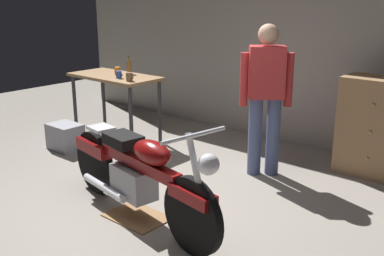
{
  "coord_description": "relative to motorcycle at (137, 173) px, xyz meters",
  "views": [
    {
      "loc": [
        2.97,
        -2.74,
        1.98
      ],
      "look_at": [
        0.03,
        0.7,
        0.65
      ],
      "focal_mm": 43.25,
      "sensor_mm": 36.0,
      "label": 1
    }
  ],
  "objects": [
    {
      "name": "drip_tray",
      "position": [
        -0.03,
        0.01,
        -0.44
      ],
      "size": [
        0.56,
        0.4,
        0.01
      ],
      "primitive_type": "cube",
      "color": "olive",
      "rests_on": "ground_plane"
    },
    {
      "name": "wooden_dresser",
      "position": [
        1.23,
        2.46,
        0.1
      ],
      "size": [
        0.8,
        0.47,
        1.1
      ],
      "color": "#99724C",
      "rests_on": "ground_plane"
    },
    {
      "name": "workbench",
      "position": [
        -2.0,
        1.47,
        0.34
      ],
      "size": [
        1.3,
        0.64,
        0.9
      ],
      "color": "#99724C",
      "rests_on": "ground_plane"
    },
    {
      "name": "person_standing",
      "position": [
        0.27,
        1.67,
        0.48
      ],
      "size": [
        0.47,
        0.41,
        1.67
      ],
      "rotation": [
        0.0,
        0.0,
        3.8
      ],
      "color": "#4F5C87",
      "rests_on": "ground_plane"
    },
    {
      "name": "bottle",
      "position": [
        -1.93,
        1.68,
        0.55
      ],
      "size": [
        0.06,
        0.06,
        0.24
      ],
      "color": "olive",
      "rests_on": "workbench"
    },
    {
      "name": "storage_bin",
      "position": [
        -2.15,
        0.72,
        -0.28
      ],
      "size": [
        0.44,
        0.32,
        0.34
      ],
      "primitive_type": "cube",
      "color": "gray",
      "rests_on": "ground_plane"
    },
    {
      "name": "motorcycle",
      "position": [
        0.0,
        0.0,
        0.0
      ],
      "size": [
        2.17,
        0.68,
        1.0
      ],
      "rotation": [
        0.0,
        0.0,
        -0.17
      ],
      "color": "black",
      "rests_on": "ground_plane"
    },
    {
      "name": "back_wall",
      "position": [
        -0.13,
        2.96,
        1.1
      ],
      "size": [
        8.0,
        0.12,
        3.1
      ],
      "primitive_type": "cube",
      "color": "gray",
      "rests_on": "ground_plane"
    },
    {
      "name": "mug_brown_stoneware",
      "position": [
        -1.52,
        1.31,
        0.5
      ],
      "size": [
        0.12,
        0.08,
        0.11
      ],
      "color": "brown",
      "rests_on": "workbench"
    },
    {
      "name": "mug_blue_enamel",
      "position": [
        -1.77,
        1.36,
        0.5
      ],
      "size": [
        0.11,
        0.07,
        0.09
      ],
      "color": "#2D51AD",
      "rests_on": "workbench"
    },
    {
      "name": "mug_orange_travel",
      "position": [
        -1.99,
        1.51,
        0.5
      ],
      "size": [
        0.11,
        0.08,
        0.11
      ],
      "color": "orange",
      "rests_on": "workbench"
    },
    {
      "name": "ground_plane",
      "position": [
        -0.13,
        0.16,
        -0.45
      ],
      "size": [
        12.0,
        12.0,
        0.0
      ],
      "primitive_type": "plane",
      "color": "gray"
    }
  ]
}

